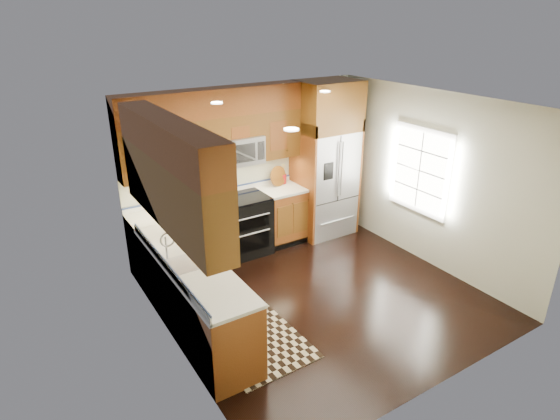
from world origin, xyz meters
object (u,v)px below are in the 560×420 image
knife_block (208,193)px  utensil_crock (283,177)px  refrigerator (325,160)px  rug (248,333)px  range (244,225)px

knife_block → utensil_crock: bearing=1.8°
refrigerator → rug: bearing=-143.8°
range → rug: size_ratio=0.56×
utensil_crock → knife_block: bearing=-178.2°
range → refrigerator: refrigerator is taller
range → refrigerator: bearing=-1.4°
range → utensil_crock: size_ratio=2.84×
refrigerator → knife_block: 2.06m
rug → knife_block: 2.35m
refrigerator → knife_block: bearing=173.8°
refrigerator → rug: 3.36m
rug → knife_block: bearing=75.9°
range → utensil_crock: utensil_crock is taller
refrigerator → range: bearing=178.6°
rug → utensil_crock: 2.97m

